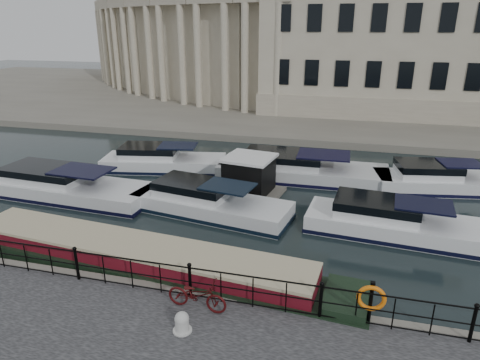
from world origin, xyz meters
name	(u,v)px	position (x,y,z in m)	size (l,w,h in m)	color
ground_plane	(213,274)	(0.00, 0.00, 0.00)	(160.00, 160.00, 0.00)	black
far_bank	(314,98)	(0.00, 39.00, 0.28)	(120.00, 42.00, 0.55)	#6B665B
railing	(190,279)	(0.00, -2.25, 1.20)	(24.14, 0.14, 1.22)	black
civic_building	(304,39)	(-1.00, 34.71, 7.04)	(53.55, 31.84, 16.85)	#ADA38C
bicycle	(197,295)	(0.41, -2.75, 1.04)	(0.65, 1.87, 0.98)	#430C0D
mooring_bollard	(182,322)	(0.34, -3.80, 0.84)	(0.54, 0.54, 0.61)	beige
life_ring_post	(371,299)	(5.38, -2.17, 1.39)	(0.82, 0.21, 1.34)	black
narrowboat	(135,263)	(-2.80, -0.59, 0.37)	(16.79, 3.75, 1.61)	black
harbour_hut	(249,178)	(-0.52, 7.88, 0.95)	(3.73, 3.26, 2.21)	#6B665B
cabin_cruisers	(246,186)	(-0.74, 8.05, 0.37)	(27.96, 9.93, 1.99)	silver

